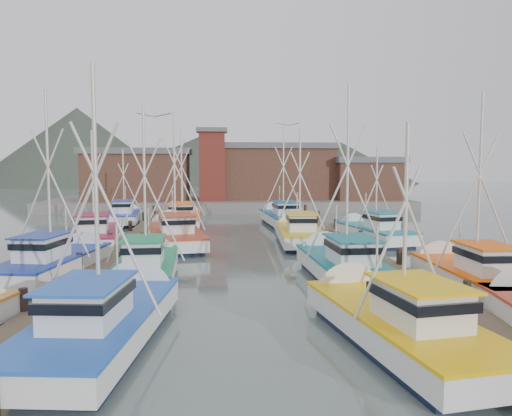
{
  "coord_description": "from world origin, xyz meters",
  "views": [
    {
      "loc": [
        -1.17,
        -26.56,
        5.49
      ],
      "look_at": [
        1.26,
        6.39,
        2.6
      ],
      "focal_mm": 35.0,
      "sensor_mm": 36.0,
      "label": 1
    }
  ],
  "objects": [
    {
      "name": "gull_far",
      "position": [
        3.3,
        5.91,
        8.07
      ],
      "size": [
        1.55,
        0.66,
        0.24
      ],
      "rotation": [
        0.0,
        0.0,
        -0.32
      ],
      "color": "gray",
      "rests_on": "ground"
    },
    {
      "name": "boat_1",
      "position": [
        4.08,
        -11.9,
        0.68
      ],
      "size": [
        4.21,
        9.51,
        7.49
      ],
      "rotation": [
        0.0,
        0.0,
        0.16
      ],
      "color": "black",
      "rests_on": "ground"
    },
    {
      "name": "boat_8",
      "position": [
        -4.29,
        7.78,
        0.68
      ],
      "size": [
        4.97,
        10.78,
        10.03
      ],
      "rotation": [
        0.0,
        0.0,
        0.18
      ],
      "color": "black",
      "rests_on": "ground"
    },
    {
      "name": "shed_center",
      "position": [
        6.0,
        37.0,
        4.69
      ],
      "size": [
        14.84,
        9.54,
        6.9
      ],
      "color": "brown",
      "rests_on": "quay"
    },
    {
      "name": "quay",
      "position": [
        0.0,
        37.0,
        0.6
      ],
      "size": [
        44.0,
        16.0,
        1.2
      ],
      "primitive_type": "cube",
      "color": "slate",
      "rests_on": "ground"
    },
    {
      "name": "boat_12",
      "position": [
        -4.42,
        17.56,
        0.68
      ],
      "size": [
        3.9,
        10.03,
        9.57
      ],
      "rotation": [
        0.0,
        0.0,
        0.03
      ],
      "color": "black",
      "rests_on": "ground"
    },
    {
      "name": "boat_5",
      "position": [
        4.63,
        -3.47,
        0.68
      ],
      "size": [
        3.97,
        9.36,
        9.95
      ],
      "rotation": [
        0.0,
        0.0,
        0.04
      ],
      "color": "black",
      "rests_on": "ground"
    },
    {
      "name": "shed_left",
      "position": [
        -11.0,
        35.0,
        4.34
      ],
      "size": [
        12.72,
        8.48,
        6.2
      ],
      "color": "brown",
      "rests_on": "quay"
    },
    {
      "name": "dock_left",
      "position": [
        -7.0,
        4.04,
        0.21
      ],
      "size": [
        2.3,
        46.0,
        1.5
      ],
      "color": "brown",
      "rests_on": "ground"
    },
    {
      "name": "distant_hills",
      "position": [
        -12.76,
        122.59,
        0.0
      ],
      "size": [
        175.0,
        140.0,
        42.0
      ],
      "color": "#3B4539",
      "rests_on": "ground"
    },
    {
      "name": "boat_6",
      "position": [
        -9.13,
        -1.63,
        0.69
      ],
      "size": [
        3.98,
        8.99,
        9.68
      ],
      "rotation": [
        0.0,
        0.0,
        -0.16
      ],
      "color": "black",
      "rests_on": "ground"
    },
    {
      "name": "boat_4",
      "position": [
        -4.57,
        -3.08,
        0.68
      ],
      "size": [
        3.55,
        8.52,
        8.94
      ],
      "rotation": [
        0.0,
        0.0,
        0.05
      ],
      "color": "black",
      "rests_on": "ground"
    },
    {
      "name": "boat_10",
      "position": [
        -9.71,
        8.16,
        0.68
      ],
      "size": [
        4.41,
        9.87,
        8.58
      ],
      "rotation": [
        0.0,
        0.0,
        0.16
      ],
      "color": "black",
      "rests_on": "ground"
    },
    {
      "name": "ground",
      "position": [
        0.0,
        0.0,
        0.0
      ],
      "size": [
        260.0,
        260.0,
        0.0
      ],
      "primitive_type": "plane",
      "color": "#546560",
      "rests_on": "ground"
    },
    {
      "name": "dock_right",
      "position": [
        7.0,
        4.04,
        0.21
      ],
      "size": [
        2.3,
        46.0,
        1.5
      ],
      "color": "brown",
      "rests_on": "ground"
    },
    {
      "name": "boat_7",
      "position": [
        9.62,
        -5.94,
        0.68
      ],
      "size": [
        3.67,
        8.36,
        9.16
      ],
      "rotation": [
        0.0,
        0.0,
        -0.01
      ],
      "color": "black",
      "rests_on": "ground"
    },
    {
      "name": "boat_14",
      "position": [
        -9.98,
        20.52,
        0.68
      ],
      "size": [
        3.34,
        8.61,
        7.59
      ],
      "rotation": [
        0.0,
        0.0,
        0.09
      ],
      "color": "black",
      "rests_on": "ground"
    },
    {
      "name": "boat_0",
      "position": [
        -4.65,
        -11.11,
        0.68
      ],
      "size": [
        3.95,
        9.7,
        9.2
      ],
      "rotation": [
        0.0,
        0.0,
        -0.11
      ],
      "color": "black",
      "rests_on": "ground"
    },
    {
      "name": "lookout_tower",
      "position": [
        -2.0,
        33.0,
        5.55
      ],
      "size": [
        3.6,
        3.6,
        8.5
      ],
      "color": "maroon",
      "rests_on": "quay"
    },
    {
      "name": "boat_11",
      "position": [
        9.64,
        8.03,
        0.68
      ],
      "size": [
        4.09,
        8.69,
        7.4
      ],
      "rotation": [
        0.0,
        0.0,
        0.19
      ],
      "color": "black",
      "rests_on": "ground"
    },
    {
      "name": "boat_9",
      "position": [
        4.35,
        7.77,
        0.68
      ],
      "size": [
        3.51,
        9.25,
        8.66
      ],
      "rotation": [
        0.0,
        0.0,
        -0.05
      ],
      "color": "black",
      "rests_on": "ground"
    },
    {
      "name": "shed_right",
      "position": [
        17.0,
        34.0,
        3.84
      ],
      "size": [
        8.48,
        6.36,
        5.2
      ],
      "color": "brown",
      "rests_on": "quay"
    },
    {
      "name": "gull_near",
      "position": [
        -4.12,
        -3.27,
        7.72
      ],
      "size": [
        1.54,
        0.61,
        0.24
      ],
      "rotation": [
        0.0,
        0.0,
        0.02
      ],
      "color": "gray",
      "rests_on": "ground"
    },
    {
      "name": "boat_13",
      "position": [
        4.47,
        18.21,
        0.68
      ],
      "size": [
        3.86,
        9.54,
        9.6
      ],
      "rotation": [
        0.0,
        0.0,
        0.07
      ],
      "color": "black",
      "rests_on": "ground"
    }
  ]
}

